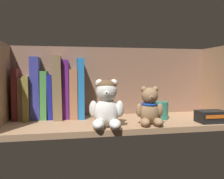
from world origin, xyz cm
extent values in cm
cube|color=#A87F5B|center=(0.00, 0.00, 1.00)|extent=(82.44, 27.72, 2.00)
cube|color=#86604C|center=(0.00, 14.46, 15.29)|extent=(84.84, 1.20, 30.58)
cube|color=#A87F5B|center=(-42.02, 0.00, 15.29)|extent=(1.60, 30.12, 30.58)
cube|color=#A87F5B|center=(42.02, 0.00, 15.29)|extent=(1.60, 30.12, 30.58)
cube|color=maroon|center=(-38.75, 10.45, 11.68)|extent=(1.93, 9.69, 19.35)
cube|color=brown|center=(-36.71, 10.45, 9.91)|extent=(1.74, 10.15, 15.82)
cube|color=olive|center=(-34.56, 10.45, 10.34)|extent=(2.14, 13.40, 16.68)
cube|color=#333791|center=(-31.60, 10.45, 13.96)|extent=(3.37, 9.32, 23.91)
cube|color=#458C44|center=(-28.49, 10.45, 11.29)|extent=(2.66, 9.72, 18.60)
cube|color=navy|center=(-26.17, 10.45, 10.59)|extent=(2.14, 9.73, 17.22)
cube|color=olive|center=(-23.37, 10.45, 14.20)|extent=(3.73, 14.74, 24.45)
cube|color=#5A1D77|center=(-20.25, 10.45, 13.45)|extent=(2.44, 9.98, 22.89)
cube|color=#A86D4C|center=(-17.30, 10.45, 11.67)|extent=(3.05, 12.53, 19.34)
cube|color=#2172BD|center=(-14.38, 10.45, 13.75)|extent=(2.38, 12.99, 23.50)
ellipsoid|color=white|center=(-6.84, -8.49, 6.82)|extent=(8.20, 7.52, 9.65)
sphere|color=white|center=(-6.92, -8.96, 13.92)|extent=(6.86, 6.86, 6.86)
sphere|color=white|center=(-9.21, -8.12, 16.59)|extent=(2.57, 2.57, 2.57)
sphere|color=white|center=(-4.47, -8.85, 16.59)|extent=(2.57, 2.57, 2.57)
sphere|color=white|center=(-7.29, -11.37, 13.51)|extent=(2.57, 2.57, 2.57)
sphere|color=black|center=(-7.42, -12.26, 13.57)|extent=(0.90, 0.90, 0.90)
ellipsoid|color=white|center=(-10.16, -12.61, 3.71)|extent=(4.79, 6.94, 3.43)
ellipsoid|color=white|center=(-4.92, -13.42, 3.71)|extent=(4.79, 6.94, 3.43)
ellipsoid|color=white|center=(-11.21, -8.30, 8.03)|extent=(3.18, 3.18, 5.57)
ellipsoid|color=white|center=(-2.63, -9.62, 8.03)|extent=(3.18, 3.18, 5.57)
ellipsoid|color=brown|center=(-6.84, -8.49, 15.80)|extent=(6.52, 6.52, 3.77)
ellipsoid|color=#93704C|center=(8.54, -7.40, 6.05)|extent=(6.89, 6.32, 8.10)
sphere|color=#93704C|center=(8.49, -7.80, 12.01)|extent=(5.76, 5.76, 5.76)
sphere|color=#93704C|center=(6.54, -7.14, 14.26)|extent=(2.16, 2.16, 2.16)
sphere|color=#93704C|center=(10.54, -7.66, 14.26)|extent=(2.16, 2.16, 2.16)
sphere|color=#9B754E|center=(8.22, -9.82, 11.66)|extent=(2.16, 2.16, 2.16)
sphere|color=black|center=(8.12, -10.57, 11.72)|extent=(0.76, 0.76, 0.76)
ellipsoid|color=#93704C|center=(5.83, -10.92, 3.44)|extent=(3.91, 5.77, 2.88)
ellipsoid|color=#93704C|center=(10.25, -11.50, 3.44)|extent=(3.91, 5.77, 2.88)
ellipsoid|color=#93704C|center=(4.87, -7.33, 7.06)|extent=(2.62, 2.62, 4.68)
ellipsoid|color=#93704C|center=(12.10, -8.27, 7.06)|extent=(2.62, 2.62, 4.68)
torus|color=navy|center=(8.54, -7.40, 8.97)|extent=(5.53, 5.53, 1.04)
cylinder|color=#2D7A66|center=(16.09, -0.17, 5.40)|extent=(5.32, 5.32, 6.81)
cube|color=black|center=(31.50, -9.05, 4.14)|extent=(10.01, 6.67, 4.27)
cube|color=orange|center=(31.50, -12.46, 4.67)|extent=(8.51, 0.16, 1.20)
camera|label=1|loc=(-20.02, -86.11, 20.27)|focal=38.30mm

